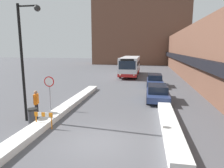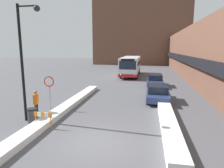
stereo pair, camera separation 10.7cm
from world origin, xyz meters
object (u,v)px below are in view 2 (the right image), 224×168
object	(u,v)px
pedestrian	(36,101)
construction_barricade	(43,117)
parked_car_middle	(155,80)
city_bus	(131,66)
stop_sign	(49,86)
street_lamp	(25,52)
trash_bin	(33,116)
parked_car_front	(158,93)

from	to	relation	value
pedestrian	construction_barricade	world-z (taller)	pedestrian
parked_car_middle	pedestrian	world-z (taller)	pedestrian
city_bus	stop_sign	world-z (taller)	city_bus
street_lamp	trash_bin	size ratio (longest dim) A/B	7.37
parked_car_middle	stop_sign	size ratio (longest dim) A/B	1.72
parked_car_front	construction_barricade	world-z (taller)	parked_car_front
pedestrian	trash_bin	xyz separation A→B (m)	(0.45, -1.20, -0.59)
parked_car_middle	pedestrian	size ratio (longest dim) A/B	2.41
street_lamp	pedestrian	size ratio (longest dim) A/B	3.95
parked_car_middle	stop_sign	world-z (taller)	stop_sign
city_bus	street_lamp	xyz separation A→B (m)	(-4.37, -22.02, 2.60)
stop_sign	street_lamp	size ratio (longest dim) A/B	0.36
city_bus	trash_bin	world-z (taller)	city_bus
parked_car_middle	street_lamp	bearing A→B (deg)	-121.07
stop_sign	parked_car_middle	bearing A→B (deg)	54.19
pedestrian	street_lamp	bearing A→B (deg)	-14.19
city_bus	parked_car_front	world-z (taller)	city_bus
parked_car_front	city_bus	bearing A→B (deg)	103.30
city_bus	parked_car_front	xyz separation A→B (m)	(3.70, -15.64, -0.98)
parked_car_middle	street_lamp	xyz separation A→B (m)	(-8.07, -13.39, 3.59)
city_bus	pedestrian	size ratio (longest dim) A/B	5.93
trash_bin	construction_barricade	distance (m)	1.15
parked_car_front	street_lamp	world-z (taller)	street_lamp
street_lamp	construction_barricade	world-z (taller)	street_lamp
parked_car_middle	pedestrian	bearing A→B (deg)	-122.60
parked_car_middle	pedestrian	xyz separation A→B (m)	(-8.07, -12.61, 0.36)
city_bus	construction_barricade	size ratio (longest dim) A/B	9.56
stop_sign	construction_barricade	size ratio (longest dim) A/B	2.26
city_bus	trash_bin	size ratio (longest dim) A/B	11.07
parked_car_middle	pedestrian	distance (m)	14.98
parked_car_front	street_lamp	xyz separation A→B (m)	(-8.07, -6.37, 3.58)
parked_car_front	construction_barricade	bearing A→B (deg)	-132.06
parked_car_front	stop_sign	size ratio (longest dim) A/B	1.72
trash_bin	construction_barricade	xyz separation A→B (m)	(1.00, -0.54, 0.19)
parked_car_middle	trash_bin	world-z (taller)	parked_car_middle
city_bus	construction_barricade	xyz separation A→B (m)	(-2.92, -22.98, -1.02)
pedestrian	trash_bin	distance (m)	1.41
city_bus	parked_car_middle	size ratio (longest dim) A/B	2.46
parked_car_middle	construction_barricade	bearing A→B (deg)	-114.75
stop_sign	city_bus	bearing A→B (deg)	77.83
parked_car_front	trash_bin	world-z (taller)	parked_car_front
parked_car_front	parked_car_middle	bearing A→B (deg)	90.00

